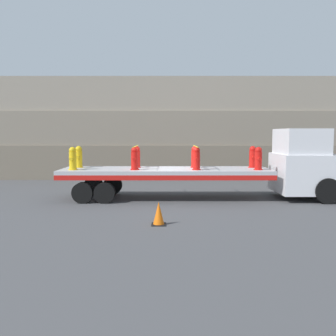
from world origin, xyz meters
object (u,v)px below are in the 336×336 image
object	(u,v)px
fire_hydrant_yellow_far_0	(80,157)
flatbed_trailer	(154,174)
truck_cab	(308,165)
fire_hydrant_red_near_2	(197,159)
fire_hydrant_red_near_1	(135,159)
fire_hydrant_red_far_2	(195,157)
fire_hydrant_red_far_1	(138,157)
fire_hydrant_red_near_3	(259,159)
traffic_cone	(159,214)
fire_hydrant_yellow_near_0	(74,159)
fire_hydrant_red_far_3	(253,157)

from	to	relation	value
fire_hydrant_yellow_far_0	flatbed_trailer	bearing A→B (deg)	-9.15
truck_cab	fire_hydrant_yellow_far_0	size ratio (longest dim) A/B	3.14
fire_hydrant_red_near_2	fire_hydrant_red_near_1	bearing A→B (deg)	180.00
fire_hydrant_red_near_2	fire_hydrant_red_far_2	distance (m)	1.06
fire_hydrant_red_far_2	fire_hydrant_red_far_1	bearing A→B (deg)	180.00
flatbed_trailer	fire_hydrant_red_far_1	xyz separation A→B (m)	(-0.73, 0.53, 0.70)
fire_hydrant_red_near_1	fire_hydrant_red_near_3	xyz separation A→B (m)	(5.11, 0.00, 0.00)
fire_hydrant_red_near_2	traffic_cone	size ratio (longest dim) A/B	1.34
fire_hydrant_yellow_near_0	fire_hydrant_red_far_3	world-z (taller)	same
fire_hydrant_yellow_near_0	fire_hydrant_red_near_1	xyz separation A→B (m)	(2.56, 0.00, 0.00)
flatbed_trailer	fire_hydrant_red_near_3	world-z (taller)	fire_hydrant_red_near_3
fire_hydrant_yellow_near_0	fire_hydrant_red_near_2	xyz separation A→B (m)	(5.11, 0.00, 0.00)
flatbed_trailer	fire_hydrant_yellow_far_0	world-z (taller)	fire_hydrant_yellow_far_0
fire_hydrant_red_near_2	traffic_cone	xyz separation A→B (m)	(-1.46, -4.15, -1.41)
fire_hydrant_red_near_1	traffic_cone	size ratio (longest dim) A/B	1.34
flatbed_trailer	fire_hydrant_red_far_3	world-z (taller)	fire_hydrant_red_far_3
truck_cab	fire_hydrant_red_near_3	size ratio (longest dim) A/B	3.14
flatbed_trailer	fire_hydrant_yellow_near_0	bearing A→B (deg)	-170.85
traffic_cone	fire_hydrant_red_far_1	bearing A→B (deg)	101.87
fire_hydrant_red_far_2	fire_hydrant_red_far_3	size ratio (longest dim) A/B	1.00
fire_hydrant_yellow_near_0	fire_hydrant_red_far_3	bearing A→B (deg)	7.86
fire_hydrant_red_near_1	fire_hydrant_red_near_2	world-z (taller)	same
traffic_cone	fire_hydrant_red_far_3	bearing A→B (deg)	52.34
fire_hydrant_yellow_near_0	fire_hydrant_red_near_2	bearing A→B (deg)	0.00
truck_cab	fire_hydrant_red_far_2	xyz separation A→B (m)	(-4.76, 0.53, 0.29)
flatbed_trailer	fire_hydrant_red_near_3	xyz separation A→B (m)	(4.38, -0.53, 0.70)
fire_hydrant_red_far_1	traffic_cone	world-z (taller)	fire_hydrant_red_far_1
fire_hydrant_red_near_3	fire_hydrant_red_far_3	bearing A→B (deg)	90.00
fire_hydrant_red_near_1	fire_hydrant_red_far_3	size ratio (longest dim) A/B	1.00
truck_cab	flatbed_trailer	distance (m)	6.60
flatbed_trailer	fire_hydrant_yellow_near_0	distance (m)	3.40
flatbed_trailer	fire_hydrant_red_far_1	distance (m)	1.14
fire_hydrant_red_far_1	fire_hydrant_red_near_3	size ratio (longest dim) A/B	1.00
truck_cab	traffic_cone	distance (m)	7.86
truck_cab	fire_hydrant_yellow_far_0	xyz separation A→B (m)	(-9.87, 0.53, 0.29)
fire_hydrant_red_near_3	traffic_cone	xyz separation A→B (m)	(-4.02, -4.15, -1.41)
fire_hydrant_red_far_1	truck_cab	bearing A→B (deg)	-4.14
fire_hydrant_red_far_1	traffic_cone	size ratio (longest dim) A/B	1.34
fire_hydrant_red_near_3	fire_hydrant_red_far_2	bearing A→B (deg)	157.51
fire_hydrant_red_near_2	fire_hydrant_red_far_2	world-z (taller)	same
truck_cab	traffic_cone	xyz separation A→B (m)	(-6.22, -4.68, -1.11)
fire_hydrant_red_near_1	fire_hydrant_red_far_1	distance (m)	1.06
fire_hydrant_yellow_far_0	fire_hydrant_red_near_1	distance (m)	2.77
truck_cab	fire_hydrant_red_far_3	size ratio (longest dim) A/B	3.14
fire_hydrant_red_near_1	fire_hydrant_yellow_near_0	bearing A→B (deg)	180.00
fire_hydrant_yellow_near_0	fire_hydrant_red_far_2	bearing A→B (deg)	11.69
fire_hydrant_red_near_1	fire_hydrant_red_near_2	xyz separation A→B (m)	(2.56, 0.00, 0.00)
fire_hydrant_red_near_1	fire_hydrant_red_far_1	xyz separation A→B (m)	(0.00, 1.06, 0.00)
fire_hydrant_red_near_1	fire_hydrant_red_far_2	bearing A→B (deg)	22.49
truck_cab	fire_hydrant_red_near_2	xyz separation A→B (m)	(-4.76, -0.53, 0.29)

